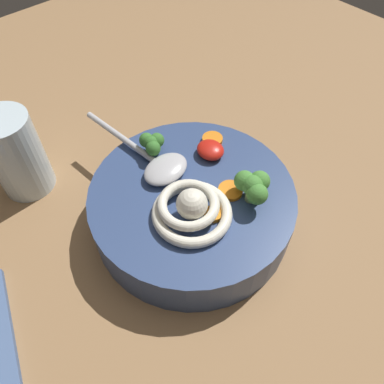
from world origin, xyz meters
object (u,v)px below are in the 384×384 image
Objects in this scene: soup_bowl at (192,206)px; drinking_glass at (16,154)px; noodle_pile at (188,211)px; soup_spoon at (158,163)px.

drinking_glass reaches higher than soup_bowl.
drinking_glass is (22.21, 9.99, -1.21)cm from noodle_pile.
soup_bowl is 23.70cm from drinking_glass.
drinking_glass is at bearing 32.67° from soup_bowl.
noodle_pile is 8.42cm from soup_spoon.
soup_bowl is 5.43cm from noodle_pile.
drinking_glass is at bearing 35.52° from soup_spoon.
noodle_pile is (-2.40, 2.71, 4.05)cm from soup_bowl.
soup_bowl is at bearing -147.33° from drinking_glass.
soup_bowl is 6.78cm from soup_spoon.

